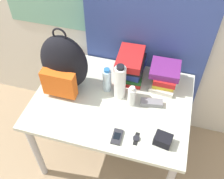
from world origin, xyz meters
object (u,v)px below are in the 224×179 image
object	(u,v)px
water_bottle	(107,80)
camera_pouch	(163,140)
cell_phone	(117,137)
sunglasses_case	(151,103)
sunscreen_bottle	(132,96)
book_stack_left	(131,66)
book_stack_center	(165,75)
wristwatch	(136,138)
backpack	(64,65)
sports_bottle	(120,82)

from	to	relation	value
water_bottle	camera_pouch	world-z (taller)	water_bottle
cell_phone	sunglasses_case	distance (m)	0.36
sunscreen_bottle	book_stack_left	bearing A→B (deg)	104.11
book_stack_center	water_bottle	world-z (taller)	water_bottle
wristwatch	sunglasses_case	bearing A→B (deg)	82.24
backpack	book_stack_left	bearing A→B (deg)	28.23
wristwatch	sunscreen_bottle	bearing A→B (deg)	109.40
camera_pouch	wristwatch	world-z (taller)	camera_pouch
sports_bottle	sunglasses_case	bearing A→B (deg)	-5.58
water_bottle	sports_bottle	world-z (taller)	sports_bottle
backpack	water_bottle	size ratio (longest dim) A/B	2.48
cell_phone	book_stack_center	bearing A→B (deg)	69.09
backpack	water_bottle	distance (m)	0.32
sunscreen_bottle	cell_phone	distance (m)	0.30
sports_bottle	book_stack_center	bearing A→B (deg)	36.09
water_bottle	sunglasses_case	xyz separation A→B (m)	(0.33, -0.05, -0.08)
book_stack_left	cell_phone	bearing A→B (deg)	-85.51
water_bottle	sunglasses_case	distance (m)	0.35
book_stack_center	camera_pouch	world-z (taller)	book_stack_center
book_stack_center	book_stack_left	bearing A→B (deg)	179.11
book_stack_left	sports_bottle	xyz separation A→B (m)	(-0.03, -0.21, 0.03)
sunglasses_case	book_stack_center	bearing A→B (deg)	77.22
backpack	book_stack_center	world-z (taller)	backpack
camera_pouch	cell_phone	bearing A→B (deg)	-171.49
book_stack_center	sunglasses_case	size ratio (longest dim) A/B	1.69
backpack	cell_phone	world-z (taller)	backpack
sports_bottle	camera_pouch	size ratio (longest dim) A/B	2.42
sports_bottle	wristwatch	world-z (taller)	sports_bottle
sunscreen_bottle	sunglasses_case	distance (m)	0.15
water_bottle	sunscreen_bottle	distance (m)	0.22
backpack	cell_phone	size ratio (longest dim) A/B	4.44
cell_phone	camera_pouch	size ratio (longest dim) A/B	0.96
book_stack_center	wristwatch	size ratio (longest dim) A/B	2.85
sports_bottle	wristwatch	size ratio (longest dim) A/B	3.01
sports_bottle	cell_phone	bearing A→B (deg)	-77.88
water_bottle	camera_pouch	bearing A→B (deg)	-36.60
book_stack_left	sports_bottle	distance (m)	0.22
sunscreen_bottle	sunglasses_case	world-z (taller)	sunscreen_bottle
water_bottle	sunscreen_bottle	world-z (taller)	water_bottle
water_bottle	cell_phone	bearing A→B (deg)	-65.03
sports_bottle	camera_pouch	xyz separation A→B (m)	(0.35, -0.30, -0.10)
cell_phone	water_bottle	bearing A→B (deg)	114.97
sports_bottle	book_stack_left	bearing A→B (deg)	81.86
book_stack_left	water_bottle	bearing A→B (deg)	-126.31
backpack	sports_bottle	xyz separation A→B (m)	(0.39, 0.02, -0.07)
water_bottle	camera_pouch	xyz separation A→B (m)	(0.45, -0.33, -0.06)
book_stack_center	backpack	bearing A→B (deg)	-161.77
book_stack_center	sunscreen_bottle	size ratio (longest dim) A/B	1.64
water_bottle	wristwatch	distance (m)	0.47
sunscreen_bottle	backpack	bearing A→B (deg)	175.77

